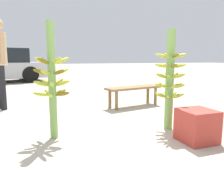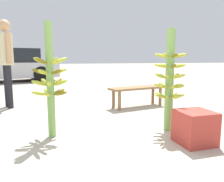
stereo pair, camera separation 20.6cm
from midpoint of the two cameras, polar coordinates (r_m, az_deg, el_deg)
ground_plane at (r=2.66m, az=2.47°, el=-12.96°), size 80.00×80.00×0.00m
banana_stalk_left at (r=2.72m, az=-13.80°, el=2.98°), size 0.45×0.45×1.40m
banana_stalk_center at (r=3.04m, az=16.70°, el=3.02°), size 0.42×0.42×1.36m
vendor_person at (r=4.71m, az=-24.83°, el=8.51°), size 0.31×0.57×1.71m
market_bench at (r=4.45m, az=8.01°, el=0.18°), size 1.23×0.56×0.41m
parked_car at (r=10.19m, az=-25.33°, el=5.96°), size 4.42×2.74×1.39m
produce_crate at (r=2.73m, az=22.90°, el=-8.77°), size 0.38×0.38×0.38m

